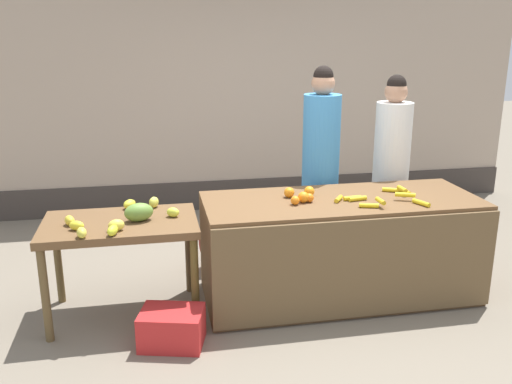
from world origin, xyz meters
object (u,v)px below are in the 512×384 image
object	(u,v)px
vendor_woman_white_shirt	(391,169)
produce_sack	(218,240)
produce_crate	(172,328)
vendor_woman_blue_shirt	(320,168)

from	to	relation	value
vendor_woman_white_shirt	produce_sack	size ratio (longest dim) A/B	3.10
produce_crate	produce_sack	xyz separation A→B (m)	(0.49, 1.25, 0.16)
vendor_woman_blue_shirt	vendor_woman_white_shirt	distance (m)	0.71
vendor_woman_white_shirt	produce_crate	distance (m)	2.60
vendor_woman_white_shirt	vendor_woman_blue_shirt	bearing A→B (deg)	-177.77
vendor_woman_blue_shirt	produce_sack	size ratio (longest dim) A/B	3.25
vendor_woman_blue_shirt	vendor_woman_white_shirt	world-z (taller)	vendor_woman_blue_shirt
produce_sack	vendor_woman_white_shirt	bearing A→B (deg)	-0.47
produce_crate	produce_sack	bearing A→B (deg)	68.60
produce_crate	vendor_woman_blue_shirt	bearing A→B (deg)	39.81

